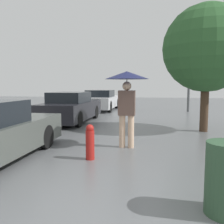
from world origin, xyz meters
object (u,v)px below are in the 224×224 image
fire_hydrant (90,142)px  pedestrian (127,87)px  parked_car_middle (71,108)px  street_lamp (189,68)px  tree (207,49)px  parked_car_farthest (101,100)px

fire_hydrant → pedestrian: bearing=61.4°
parked_car_middle → street_lamp: street_lamp is taller
parked_car_middle → fire_hydrant: bearing=-66.4°
street_lamp → fire_hydrant: bearing=-107.1°
tree → parked_car_farthest: bearing=127.7°
parked_car_middle → tree: size_ratio=0.98×
pedestrian → parked_car_farthest: (-2.79, 9.30, -0.91)m
tree → street_lamp: bearing=87.9°
parked_car_middle → fire_hydrant: (2.26, -5.18, -0.23)m
parked_car_middle → parked_car_farthest: size_ratio=1.01×
tree → street_lamp: street_lamp is taller
pedestrian → fire_hydrant: 1.76m
street_lamp → parked_car_farthest: bearing=179.5°
parked_car_farthest → pedestrian: bearing=-73.3°
parked_car_farthest → fire_hydrant: 10.69m
pedestrian → tree: size_ratio=0.45×
fire_hydrant → tree: bearing=52.4°
pedestrian → street_lamp: street_lamp is taller
street_lamp → parked_car_middle: bearing=-136.2°
parked_car_farthest → fire_hydrant: size_ratio=5.45×
fire_hydrant → parked_car_middle: bearing=113.6°
pedestrian → street_lamp: size_ratio=0.42×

